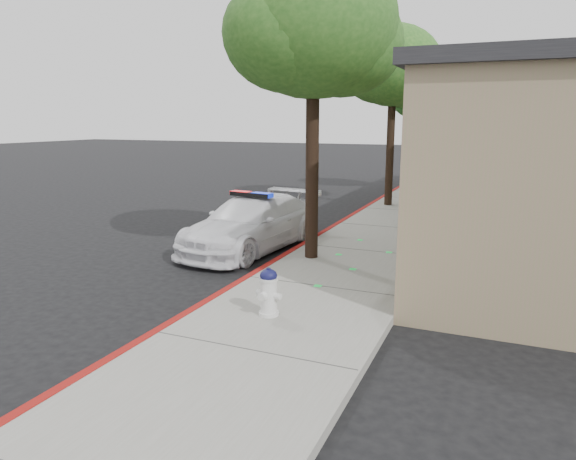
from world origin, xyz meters
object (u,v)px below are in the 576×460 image
at_px(street_tree_near, 314,32).
at_px(street_tree_mid, 394,70).
at_px(police_car, 252,223).
at_px(fire_hydrant, 268,292).
at_px(street_tree_far, 427,94).

height_order(street_tree_near, street_tree_mid, street_tree_near).
bearing_deg(street_tree_near, police_car, 160.98).
distance_m(fire_hydrant, street_tree_far, 16.94).
distance_m(police_car, street_tree_near, 4.76).
bearing_deg(police_car, street_tree_near, -11.84).
relative_size(fire_hydrant, street_tree_far, 0.14).
bearing_deg(street_tree_far, police_car, -100.80).
bearing_deg(fire_hydrant, street_tree_near, 108.99).
bearing_deg(street_tree_mid, police_car, -103.89).
bearing_deg(fire_hydrant, street_tree_mid, 102.32).
bearing_deg(police_car, street_tree_mid, 83.29).
bearing_deg(street_tree_near, street_tree_mid, 89.98).
relative_size(fire_hydrant, street_tree_mid, 0.12).
xyz_separation_m(street_tree_near, street_tree_far, (0.48, 12.87, -0.72)).
relative_size(police_car, street_tree_mid, 0.76).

